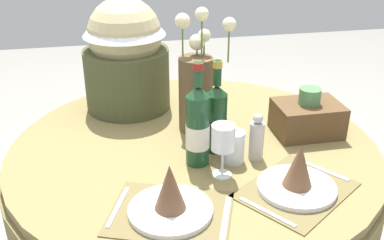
{
  "coord_description": "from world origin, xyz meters",
  "views": [
    {
      "loc": [
        -0.29,
        -1.42,
        1.56
      ],
      "look_at": [
        0.0,
        0.03,
        0.85
      ],
      "focal_mm": 42.4,
      "sensor_mm": 36.0,
      "label": 1
    }
  ],
  "objects_px": {
    "dining_table": "(194,173)",
    "woven_basket_side_right": "(307,117)",
    "wine_glass_right": "(223,139)",
    "place_setting_right": "(298,177)",
    "wine_bottle_left": "(216,118)",
    "tumbler_near_left": "(234,147)",
    "pepper_mill": "(257,138)",
    "wine_bottle_right": "(198,126)",
    "place_setting_left": "(170,200)",
    "flower_vase": "(196,86)",
    "gift_tub_back_left": "(125,46)"
  },
  "relations": [
    {
      "from": "dining_table",
      "to": "place_setting_left",
      "type": "relative_size",
      "value": 3.3
    },
    {
      "from": "dining_table",
      "to": "wine_glass_right",
      "type": "xyz_separation_m",
      "value": [
        0.05,
        -0.22,
        0.26
      ]
    },
    {
      "from": "place_setting_right",
      "to": "place_setting_left",
      "type": "bearing_deg",
      "value": -174.71
    },
    {
      "from": "wine_bottle_left",
      "to": "tumbler_near_left",
      "type": "height_order",
      "value": "wine_bottle_left"
    },
    {
      "from": "place_setting_right",
      "to": "wine_bottle_left",
      "type": "relative_size",
      "value": 1.29
    },
    {
      "from": "woven_basket_side_right",
      "to": "wine_glass_right",
      "type": "bearing_deg",
      "value": -149.91
    },
    {
      "from": "wine_bottle_right",
      "to": "pepper_mill",
      "type": "distance_m",
      "value": 0.21
    },
    {
      "from": "wine_glass_right",
      "to": "woven_basket_side_right",
      "type": "bearing_deg",
      "value": 30.09
    },
    {
      "from": "place_setting_left",
      "to": "dining_table",
      "type": "bearing_deg",
      "value": 69.32
    },
    {
      "from": "place_setting_right",
      "to": "pepper_mill",
      "type": "distance_m",
      "value": 0.22
    },
    {
      "from": "place_setting_left",
      "to": "wine_glass_right",
      "type": "height_order",
      "value": "wine_glass_right"
    },
    {
      "from": "wine_bottle_left",
      "to": "pepper_mill",
      "type": "relative_size",
      "value": 1.98
    },
    {
      "from": "place_setting_left",
      "to": "wine_bottle_right",
      "type": "relative_size",
      "value": 1.16
    },
    {
      "from": "wine_bottle_right",
      "to": "pepper_mill",
      "type": "xyz_separation_m",
      "value": [
        0.2,
        -0.01,
        -0.06
      ]
    },
    {
      "from": "wine_bottle_left",
      "to": "gift_tub_back_left",
      "type": "height_order",
      "value": "gift_tub_back_left"
    },
    {
      "from": "place_setting_left",
      "to": "tumbler_near_left",
      "type": "height_order",
      "value": "place_setting_left"
    },
    {
      "from": "place_setting_right",
      "to": "woven_basket_side_right",
      "type": "xyz_separation_m",
      "value": [
        0.19,
        0.35,
        0.02
      ]
    },
    {
      "from": "gift_tub_back_left",
      "to": "wine_bottle_right",
      "type": "bearing_deg",
      "value": -69.56
    },
    {
      "from": "woven_basket_side_right",
      "to": "wine_bottle_left",
      "type": "bearing_deg",
      "value": -170.85
    },
    {
      "from": "place_setting_left",
      "to": "pepper_mill",
      "type": "distance_m",
      "value": 0.42
    },
    {
      "from": "place_setting_left",
      "to": "wine_bottle_right",
      "type": "distance_m",
      "value": 0.3
    },
    {
      "from": "wine_bottle_left",
      "to": "woven_basket_side_right",
      "type": "height_order",
      "value": "wine_bottle_left"
    },
    {
      "from": "tumbler_near_left",
      "to": "place_setting_left",
      "type": "bearing_deg",
      "value": -136.14
    },
    {
      "from": "place_setting_left",
      "to": "pepper_mill",
      "type": "xyz_separation_m",
      "value": [
        0.33,
        0.25,
        0.03
      ]
    },
    {
      "from": "dining_table",
      "to": "wine_bottle_left",
      "type": "distance_m",
      "value": 0.26
    },
    {
      "from": "dining_table",
      "to": "gift_tub_back_left",
      "type": "bearing_deg",
      "value": 118.24
    },
    {
      "from": "place_setting_right",
      "to": "wine_bottle_left",
      "type": "xyz_separation_m",
      "value": [
        -0.18,
        0.29,
        0.08
      ]
    },
    {
      "from": "wine_bottle_left",
      "to": "wine_glass_right",
      "type": "bearing_deg",
      "value": -96.77
    },
    {
      "from": "pepper_mill",
      "to": "flower_vase",
      "type": "bearing_deg",
      "value": 120.28
    },
    {
      "from": "place_setting_right",
      "to": "wine_bottle_left",
      "type": "distance_m",
      "value": 0.35
    },
    {
      "from": "dining_table",
      "to": "woven_basket_side_right",
      "type": "height_order",
      "value": "woven_basket_side_right"
    },
    {
      "from": "dining_table",
      "to": "tumbler_near_left",
      "type": "height_order",
      "value": "tumbler_near_left"
    },
    {
      "from": "dining_table",
      "to": "tumbler_near_left",
      "type": "bearing_deg",
      "value": -53.63
    },
    {
      "from": "dining_table",
      "to": "woven_basket_side_right",
      "type": "relative_size",
      "value": 5.59
    },
    {
      "from": "tumbler_near_left",
      "to": "pepper_mill",
      "type": "distance_m",
      "value": 0.08
    },
    {
      "from": "dining_table",
      "to": "place_setting_right",
      "type": "height_order",
      "value": "place_setting_right"
    },
    {
      "from": "wine_bottle_right",
      "to": "wine_glass_right",
      "type": "height_order",
      "value": "wine_bottle_right"
    },
    {
      "from": "wine_glass_right",
      "to": "pepper_mill",
      "type": "xyz_separation_m",
      "value": [
        0.14,
        0.08,
        -0.06
      ]
    },
    {
      "from": "dining_table",
      "to": "tumbler_near_left",
      "type": "xyz_separation_m",
      "value": [
        0.11,
        -0.14,
        0.18
      ]
    },
    {
      "from": "wine_glass_right",
      "to": "pepper_mill",
      "type": "distance_m",
      "value": 0.17
    },
    {
      "from": "tumbler_near_left",
      "to": "gift_tub_back_left",
      "type": "bearing_deg",
      "value": 120.62
    },
    {
      "from": "wine_bottle_right",
      "to": "tumbler_near_left",
      "type": "relative_size",
      "value": 3.2
    },
    {
      "from": "flower_vase",
      "to": "dining_table",
      "type": "bearing_deg",
      "value": -105.64
    },
    {
      "from": "gift_tub_back_left",
      "to": "woven_basket_side_right",
      "type": "bearing_deg",
      "value": -30.79
    },
    {
      "from": "place_setting_left",
      "to": "woven_basket_side_right",
      "type": "relative_size",
      "value": 1.69
    },
    {
      "from": "place_setting_right",
      "to": "woven_basket_side_right",
      "type": "height_order",
      "value": "woven_basket_side_right"
    },
    {
      "from": "gift_tub_back_left",
      "to": "woven_basket_side_right",
      "type": "xyz_separation_m",
      "value": [
        0.64,
        -0.38,
        -0.2
      ]
    },
    {
      "from": "dining_table",
      "to": "tumbler_near_left",
      "type": "distance_m",
      "value": 0.25
    },
    {
      "from": "place_setting_left",
      "to": "wine_bottle_right",
      "type": "bearing_deg",
      "value": 62.77
    },
    {
      "from": "wine_bottle_right",
      "to": "tumbler_near_left",
      "type": "height_order",
      "value": "wine_bottle_right"
    }
  ]
}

